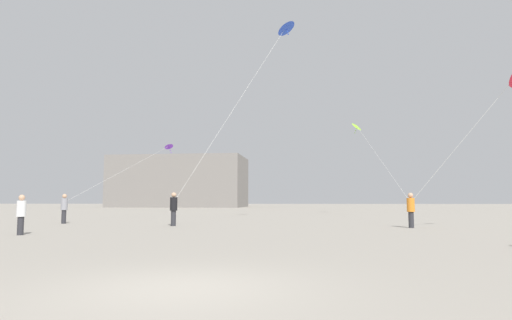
{
  "coord_description": "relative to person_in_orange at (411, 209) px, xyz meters",
  "views": [
    {
      "loc": [
        1.68,
        -7.21,
        1.45
      ],
      "look_at": [
        0.0,
        20.52,
        3.99
      ],
      "focal_mm": 30.57,
      "sensor_mm": 36.0,
      "label": 1
    }
  ],
  "objects": [
    {
      "name": "ground_plane",
      "position": [
        -8.34,
        -15.99,
        -1.0
      ],
      "size": [
        300.0,
        300.0,
        0.0
      ],
      "primitive_type": "plane",
      "color": "#9E9689"
    },
    {
      "name": "person_in_orange",
      "position": [
        0.0,
        0.0,
        0.0
      ],
      "size": [
        0.4,
        0.4,
        1.82
      ],
      "rotation": [
        0.0,
        0.0,
        0.24
      ],
      "color": "#2D2D33",
      "rests_on": "ground_plane"
    },
    {
      "name": "person_in_black",
      "position": [
        -12.73,
        0.88,
        0.03
      ],
      "size": [
        0.41,
        0.41,
        1.86
      ],
      "rotation": [
        0.0,
        0.0,
        2.46
      ],
      "color": "#2D2D33",
      "rests_on": "ground_plane"
    },
    {
      "name": "person_in_grey",
      "position": [
        -20.02,
        2.83,
        -0.0
      ],
      "size": [
        0.39,
        0.39,
        1.81
      ],
      "rotation": [
        0.0,
        0.0,
        2.78
      ],
      "color": "#2D2D33",
      "rests_on": "ground_plane"
    },
    {
      "name": "person_in_white",
      "position": [
        -17.47,
        -5.7,
        -0.09
      ],
      "size": [
        0.36,
        0.36,
        1.66
      ],
      "rotation": [
        0.0,
        0.0,
        2.8
      ],
      "color": "#2D2D33",
      "rests_on": "ground_plane"
    },
    {
      "name": "kite_lime_diamond",
      "position": [
        0.96,
        20.99,
        7.82
      ],
      "size": [
        1.7,
        22.04,
        8.1
      ],
      "color": "#8CD12D"
    },
    {
      "name": "kite_violet_diamond",
      "position": [
        -18.49,
        20.71,
        5.85
      ],
      "size": [
        2.19,
        18.93,
        5.99
      ],
      "color": "purple"
    },
    {
      "name": "kite_cobalt_diamond",
      "position": [
        -6.4,
        7.21,
        12.75
      ],
      "size": [
        7.19,
        7.25,
        12.99
      ],
      "color": "blue"
    },
    {
      "name": "building_left_hall",
      "position": [
        -27.34,
        63.91,
        4.04
      ],
      "size": [
        26.74,
        15.63,
        10.07
      ],
      "color": "gray",
      "rests_on": "ground_plane"
    }
  ]
}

